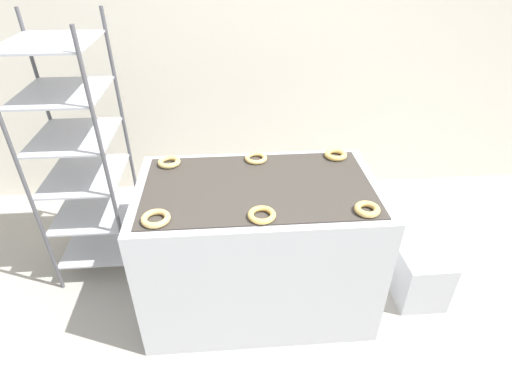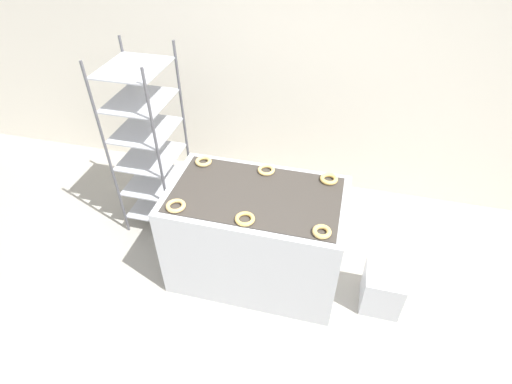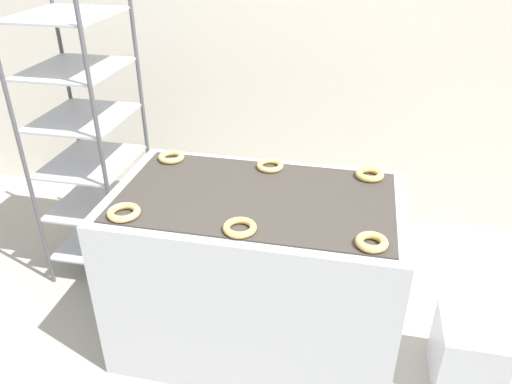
% 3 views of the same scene
% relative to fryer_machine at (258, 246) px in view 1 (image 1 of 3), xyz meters
% --- Properties ---
extents(wall_back, '(8.00, 0.05, 2.80)m').
position_rel_fryer_machine_xyz_m(wall_back, '(-0.00, 1.46, 0.95)').
color(wall_back, silver).
rests_on(wall_back, ground_plane).
extents(fryer_machine, '(1.40, 0.83, 0.91)m').
position_rel_fryer_machine_xyz_m(fryer_machine, '(0.00, 0.00, 0.00)').
color(fryer_machine, '#B7BABF').
rests_on(fryer_machine, ground_plane).
extents(baking_rack_cart, '(0.51, 0.59, 1.74)m').
position_rel_fryer_machine_xyz_m(baking_rack_cart, '(-1.13, 0.47, 0.43)').
color(baking_rack_cart, '#4C4C51').
rests_on(baking_rack_cart, ground_plane).
extents(glaze_bin, '(0.31, 0.33, 0.37)m').
position_rel_fryer_machine_xyz_m(glaze_bin, '(1.08, -0.08, -0.27)').
color(glaze_bin, '#B7BABF').
rests_on(glaze_bin, ground_plane).
extents(donut_near_left, '(0.15, 0.15, 0.03)m').
position_rel_fryer_machine_xyz_m(donut_near_left, '(-0.53, -0.29, 0.47)').
color(donut_near_left, tan).
rests_on(donut_near_left, fryer_machine).
extents(donut_near_center, '(0.14, 0.14, 0.03)m').
position_rel_fryer_machine_xyz_m(donut_near_center, '(-0.01, -0.30, 0.47)').
color(donut_near_center, '#E5B55B').
rests_on(donut_near_center, fryer_machine).
extents(donut_near_right, '(0.13, 0.13, 0.03)m').
position_rel_fryer_machine_xyz_m(donut_near_right, '(0.54, -0.30, 0.47)').
color(donut_near_right, tan).
rests_on(donut_near_right, fryer_machine).
extents(donut_far_left, '(0.14, 0.14, 0.03)m').
position_rel_fryer_machine_xyz_m(donut_far_left, '(-0.53, 0.29, 0.47)').
color(donut_far_left, tan).
rests_on(donut_far_left, fryer_machine).
extents(donut_far_center, '(0.14, 0.14, 0.03)m').
position_rel_fryer_machine_xyz_m(donut_far_center, '(0.01, 0.30, 0.47)').
color(donut_far_center, '#E9BC69').
rests_on(donut_far_center, fryer_machine).
extents(donut_far_right, '(0.14, 0.14, 0.03)m').
position_rel_fryer_machine_xyz_m(donut_far_right, '(0.52, 0.30, 0.47)').
color(donut_far_right, '#ECBE61').
rests_on(donut_far_right, fryer_machine).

